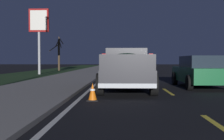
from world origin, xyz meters
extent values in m
plane|color=black|center=(27.00, 0.00, 0.00)|extent=(144.00, 144.00, 0.00)
cube|color=gray|center=(27.00, 5.70, 0.06)|extent=(108.00, 4.00, 0.12)
cube|color=#1E3819|center=(27.00, 10.70, 0.00)|extent=(108.00, 6.00, 0.01)
cube|color=yellow|center=(4.12, 0.00, 0.00)|extent=(2.40, 0.14, 0.01)
cube|color=yellow|center=(10.42, 0.00, 0.00)|extent=(2.40, 0.14, 0.01)
cube|color=yellow|center=(17.05, 0.00, 0.00)|extent=(2.40, 0.14, 0.01)
cube|color=yellow|center=(23.90, 0.00, 0.00)|extent=(2.40, 0.14, 0.01)
cube|color=yellow|center=(29.10, 0.00, 0.00)|extent=(2.40, 0.14, 0.01)
cube|color=yellow|center=(35.82, 0.00, 0.00)|extent=(2.40, 0.14, 0.01)
cube|color=yellow|center=(42.68, 0.00, 0.00)|extent=(2.40, 0.14, 0.01)
cube|color=yellow|center=(47.74, 0.00, 0.00)|extent=(2.40, 0.14, 0.01)
cube|color=yellow|center=(52.95, 0.00, 0.00)|extent=(2.40, 0.14, 0.01)
cube|color=yellow|center=(58.08, 0.00, 0.00)|extent=(2.40, 0.14, 0.01)
cube|color=yellow|center=(64.39, 0.00, 0.00)|extent=(2.40, 0.14, 0.01)
cube|color=yellow|center=(69.65, 0.00, 0.00)|extent=(2.40, 0.14, 0.01)
cube|color=yellow|center=(75.15, 0.00, 0.00)|extent=(2.40, 0.14, 0.01)
cube|color=yellow|center=(80.69, 0.00, 0.00)|extent=(2.40, 0.14, 0.01)
cube|color=silver|center=(27.00, 3.40, 0.00)|extent=(108.00, 0.14, 0.01)
cube|color=#232328|center=(10.80, 1.75, 0.67)|extent=(5.41, 2.02, 0.60)
cube|color=#232328|center=(11.98, 1.74, 1.42)|extent=(2.17, 1.85, 0.90)
cube|color=#1E2833|center=(10.93, 1.75, 1.47)|extent=(0.05, 1.44, 0.50)
cube|color=#232328|center=(9.72, 2.69, 1.25)|extent=(3.02, 0.09, 0.56)
cube|color=#232328|center=(9.71, 0.81, 1.25)|extent=(3.02, 0.09, 0.56)
cube|color=#232328|center=(8.14, 1.76, 1.25)|extent=(0.09, 1.88, 0.56)
cube|color=silver|center=(8.14, 1.76, 0.45)|extent=(0.13, 2.00, 0.16)
cube|color=red|center=(8.15, 2.56, 1.45)|extent=(0.06, 0.14, 0.20)
cube|color=red|center=(8.14, 0.96, 1.45)|extent=(0.06, 0.14, 0.20)
ellipsoid|color=#193823|center=(9.72, 1.75, 1.29)|extent=(2.60, 1.53, 0.64)
sphere|color=silver|center=(10.22, 2.11, 1.15)|extent=(0.40, 0.40, 0.40)
sphere|color=beige|center=(9.11, 1.46, 1.13)|extent=(0.34, 0.34, 0.34)
cylinder|color=black|center=(12.58, 2.74, 0.42)|extent=(0.84, 0.28, 0.84)
cylinder|color=black|center=(12.57, 0.74, 0.42)|extent=(0.84, 0.28, 0.84)
cylinder|color=black|center=(9.02, 2.76, 0.42)|extent=(0.84, 0.28, 0.84)
cylinder|color=black|center=(9.01, 0.76, 0.42)|extent=(0.84, 0.28, 0.84)
cube|color=navy|center=(33.99, 1.68, 0.63)|extent=(4.41, 1.81, 0.70)
cube|color=#1E2833|center=(33.74, 1.67, 1.26)|extent=(2.47, 1.59, 0.56)
cylinder|color=black|center=(35.48, 2.58, 0.34)|extent=(0.68, 0.22, 0.68)
cylinder|color=black|center=(35.49, 0.78, 0.34)|extent=(0.68, 0.22, 0.68)
cylinder|color=black|center=(32.49, 2.57, 0.34)|extent=(0.68, 0.22, 0.68)
cylinder|color=black|center=(32.49, 0.77, 0.34)|extent=(0.68, 0.22, 0.68)
cube|color=red|center=(31.84, 1.67, 0.68)|extent=(0.09, 1.51, 0.10)
cube|color=#14592D|center=(12.47, -1.89, 0.63)|extent=(4.44, 1.90, 0.70)
cube|color=#1E2833|center=(12.22, -1.90, 1.26)|extent=(2.50, 1.64, 0.56)
cylinder|color=black|center=(13.95, -0.96, 0.34)|extent=(0.68, 0.22, 0.68)
cylinder|color=black|center=(13.99, -2.76, 0.34)|extent=(0.68, 0.22, 0.68)
cylinder|color=black|center=(10.96, -1.03, 0.34)|extent=(0.68, 0.22, 0.68)
cube|color=red|center=(10.32, -1.94, 0.68)|extent=(0.11, 1.51, 0.10)
cylinder|color=#99999E|center=(24.99, 9.86, 3.13)|extent=(0.24, 0.24, 6.26)
cube|color=maroon|center=(24.99, 9.86, 5.16)|extent=(0.24, 1.90, 2.20)
cube|color=silver|center=(24.86, 9.86, 5.16)|extent=(0.04, 1.60, 1.87)
cylinder|color=#423323|center=(35.23, 10.30, 2.07)|extent=(0.28, 0.28, 4.13)
cylinder|color=#423323|center=(34.67, 10.36, 3.64)|extent=(1.19, 0.24, 0.98)
cylinder|color=#423323|center=(35.16, 10.93, 3.03)|extent=(0.21, 1.33, 0.99)
cylinder|color=#423323|center=(34.90, 10.08, 3.68)|extent=(0.75, 0.55, 1.47)
cylinder|color=#423323|center=(34.95, 9.96, 3.97)|extent=(0.61, 0.78, 1.09)
cube|color=black|center=(7.66, 2.90, 0.01)|extent=(0.36, 0.36, 0.03)
cone|color=orange|center=(7.66, 2.90, 0.31)|extent=(0.28, 0.28, 0.55)
cylinder|color=white|center=(7.66, 2.90, 0.36)|extent=(0.17, 0.17, 0.06)
camera|label=1|loc=(-1.36, 1.95, 1.31)|focal=44.56mm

